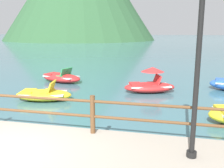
{
  "coord_description": "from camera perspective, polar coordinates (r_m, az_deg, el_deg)",
  "views": [
    {
      "loc": [
        3.48,
        -4.12,
        2.9
      ],
      "look_at": [
        1.39,
        5.0,
        0.9
      ],
      "focal_mm": 41.09,
      "sensor_mm": 36.0,
      "label": 1
    }
  ],
  "objects": [
    {
      "name": "ground_plane",
      "position": [
        44.35,
        8.49,
        8.18
      ],
      "size": [
        200.0,
        200.0,
        0.0
      ],
      "primitive_type": "plane",
      "color": "#3D6B75"
    },
    {
      "name": "lamp_post",
      "position": [
        4.97,
        19.09,
        12.04
      ],
      "size": [
        0.28,
        0.28,
        4.25
      ],
      "color": "black",
      "rests_on": "promenade_dock"
    },
    {
      "name": "pedal_boat_2",
      "position": [
        12.14,
        8.4,
        -0.07
      ],
      "size": [
        2.63,
        1.84,
        1.19
      ],
      "color": "red",
      "rests_on": "ground"
    },
    {
      "name": "pedal_boat_4",
      "position": [
        14.64,
        -11.23,
        1.44
      ],
      "size": [
        2.7,
        1.82,
        0.83
      ],
      "color": "red",
      "rests_on": "ground"
    },
    {
      "name": "pedal_boat_1",
      "position": [
        11.02,
        -15.03,
        -2.29
      ],
      "size": [
        2.49,
        1.53,
        0.81
      ],
      "color": "yellow",
      "rests_on": "ground"
    },
    {
      "name": "dock_railing",
      "position": [
        6.93,
        -17.94,
        -4.69
      ],
      "size": [
        23.92,
        0.12,
        0.95
      ],
      "color": "brown",
      "rests_on": "promenade_dock"
    }
  ]
}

